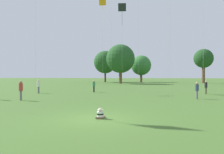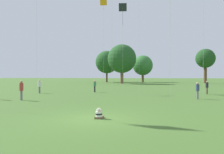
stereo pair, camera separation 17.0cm
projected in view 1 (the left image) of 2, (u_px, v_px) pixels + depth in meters
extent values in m
plane|color=#426628|center=(95.00, 119.00, 10.97)|extent=(300.00, 300.00, 0.00)
cube|color=brown|center=(101.00, 117.00, 11.09)|extent=(0.42, 0.52, 0.10)
cylinder|color=white|center=(100.00, 114.00, 11.00)|extent=(0.34, 0.34, 0.27)
cylinder|color=black|center=(100.00, 114.00, 11.00)|extent=(0.35, 0.35, 0.08)
sphere|color=#DBAD89|center=(100.00, 110.00, 11.00)|extent=(0.18, 0.18, 0.18)
cylinder|color=beige|center=(100.00, 110.00, 11.00)|extent=(0.30, 0.30, 0.01)
cylinder|color=beige|center=(100.00, 109.00, 11.00)|extent=(0.18, 0.18, 0.08)
cylinder|color=brown|center=(206.00, 91.00, 25.25)|extent=(0.24, 0.24, 0.75)
cylinder|color=#232328|center=(206.00, 85.00, 25.25)|extent=(0.43, 0.43, 0.60)
sphere|color=#DBAD89|center=(206.00, 82.00, 25.24)|extent=(0.20, 0.20, 0.20)
cylinder|color=black|center=(94.00, 89.00, 28.00)|extent=(0.26, 0.26, 0.75)
cylinder|color=#387A51|center=(94.00, 84.00, 28.00)|extent=(0.47, 0.47, 0.59)
sphere|color=tan|center=(94.00, 81.00, 27.99)|extent=(0.20, 0.20, 0.20)
cylinder|color=slate|center=(39.00, 90.00, 26.36)|extent=(0.24, 0.24, 0.79)
cylinder|color=silver|center=(39.00, 84.00, 26.36)|extent=(0.43, 0.43, 0.63)
sphere|color=#DBAD89|center=(39.00, 81.00, 26.35)|extent=(0.21, 0.21, 0.21)
cylinder|color=slate|center=(197.00, 95.00, 20.09)|extent=(0.25, 0.25, 0.76)
cylinder|color=#334260|center=(197.00, 87.00, 20.09)|extent=(0.45, 0.45, 0.60)
sphere|color=tan|center=(197.00, 83.00, 20.08)|extent=(0.21, 0.21, 0.21)
cylinder|color=slate|center=(21.00, 96.00, 18.94)|extent=(0.21, 0.21, 0.84)
cylinder|color=#B23833|center=(21.00, 87.00, 18.94)|extent=(0.39, 0.39, 0.66)
sphere|color=#A37556|center=(21.00, 82.00, 18.93)|extent=(0.23, 0.23, 0.23)
cylinder|color=#BCB7A8|center=(35.00, 37.00, 31.04)|extent=(0.01, 0.01, 15.25)
cube|color=#1E2328|center=(122.00, 7.00, 24.56)|extent=(0.90, 0.42, 0.82)
cylinder|color=#1E2328|center=(122.00, 18.00, 24.57)|extent=(0.02, 0.02, 1.73)
cylinder|color=#BCB7A8|center=(122.00, 51.00, 24.60)|extent=(0.01, 0.01, 9.84)
cylinder|color=#BCB7A8|center=(138.00, 41.00, 27.35)|extent=(0.01, 0.01, 13.04)
cube|color=orange|center=(103.00, 2.00, 30.08)|extent=(0.95, 0.43, 0.87)
cylinder|color=orange|center=(103.00, 7.00, 30.08)|extent=(0.02, 0.02, 0.81)
cylinder|color=#BCB7A8|center=(103.00, 46.00, 30.13)|extent=(0.01, 0.01, 12.32)
cylinder|color=#BCB7A8|center=(203.00, 10.00, 15.51)|extent=(0.01, 0.01, 13.70)
cylinder|color=#BCB7A8|center=(170.00, 33.00, 19.33)|extent=(0.01, 0.01, 11.78)
cylinder|color=#BCB7A8|center=(111.00, 22.00, 30.49)|extent=(0.01, 0.01, 19.36)
cylinder|color=#BCB7A8|center=(168.00, 24.00, 32.42)|extent=(0.01, 0.01, 19.54)
cylinder|color=brown|center=(141.00, 76.00, 67.77)|extent=(0.74, 0.74, 3.55)
sphere|color=#337033|center=(141.00, 65.00, 67.74)|extent=(6.20, 6.20, 6.20)
cylinder|color=brown|center=(203.00, 73.00, 59.78)|extent=(0.81, 0.81, 5.36)
sphere|color=#1E471E|center=(203.00, 58.00, 59.74)|extent=(5.20, 5.20, 5.20)
cylinder|color=brown|center=(120.00, 75.00, 56.31)|extent=(0.79, 0.79, 4.41)
sphere|color=#235123|center=(120.00, 59.00, 56.27)|extent=(7.39, 7.39, 7.39)
cylinder|color=#473323|center=(105.00, 75.00, 67.95)|extent=(0.53, 0.53, 4.32)
sphere|color=#235123|center=(105.00, 62.00, 67.92)|extent=(7.04, 7.04, 7.04)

